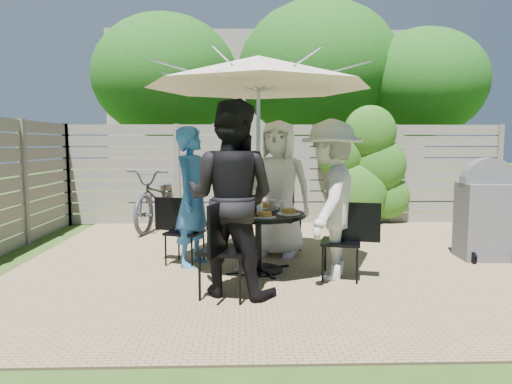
{
  "coord_description": "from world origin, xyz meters",
  "views": [
    {
      "loc": [
        -0.8,
        -5.4,
        1.48
      ],
      "look_at": [
        -0.64,
        -0.02,
        0.92
      ],
      "focal_mm": 32.0,
      "sensor_mm": 36.0,
      "label": 1
    }
  ],
  "objects_px": {
    "plate_back": "(268,207)",
    "glass_right": "(283,206)",
    "umbrella": "(258,72)",
    "plate_extra": "(265,215)",
    "person_front": "(231,199)",
    "syrup_jug": "(255,205)",
    "chair_right": "(342,257)",
    "plate_left": "(229,209)",
    "chair_left": "(184,245)",
    "bbq_grill": "(486,214)",
    "plate_front": "(248,215)",
    "person_left": "(193,197)",
    "glass_left": "(234,207)",
    "bicycle": "(160,198)",
    "coffee_cup": "(272,205)",
    "chair_back": "(281,232)",
    "person_back": "(278,189)",
    "person_right": "(331,200)",
    "patio_table": "(258,231)",
    "chair_front": "(226,269)",
    "plate_right": "(289,212)",
    "glass_front": "(260,210)"
  },
  "relations": [
    {
      "from": "umbrella",
      "to": "plate_front",
      "type": "relative_size",
      "value": 12.58
    },
    {
      "from": "person_left",
      "to": "chair_right",
      "type": "relative_size",
      "value": 1.97
    },
    {
      "from": "chair_left",
      "to": "glass_front",
      "type": "bearing_deg",
      "value": -15.26
    },
    {
      "from": "plate_extra",
      "to": "plate_right",
      "type": "bearing_deg",
      "value": 38.36
    },
    {
      "from": "chair_back",
      "to": "chair_front",
      "type": "relative_size",
      "value": 1.04
    },
    {
      "from": "person_right",
      "to": "plate_back",
      "type": "height_order",
      "value": "person_right"
    },
    {
      "from": "chair_back",
      "to": "person_back",
      "type": "height_order",
      "value": "person_back"
    },
    {
      "from": "plate_back",
      "to": "plate_left",
      "type": "relative_size",
      "value": 1.0
    },
    {
      "from": "chair_back",
      "to": "chair_right",
      "type": "height_order",
      "value": "chair_back"
    },
    {
      "from": "plate_back",
      "to": "glass_right",
      "type": "xyz_separation_m",
      "value": [
        0.15,
        -0.33,
        0.05
      ]
    },
    {
      "from": "umbrella",
      "to": "plate_left",
      "type": "bearing_deg",
      "value": 159.33
    },
    {
      "from": "person_front",
      "to": "syrup_jug",
      "type": "xyz_separation_m",
      "value": [
        0.25,
        0.84,
        -0.17
      ]
    },
    {
      "from": "glass_left",
      "to": "coffee_cup",
      "type": "distance_m",
      "value": 0.48
    },
    {
      "from": "person_left",
      "to": "plate_extra",
      "type": "relative_size",
      "value": 7.07
    },
    {
      "from": "plate_front",
      "to": "syrup_jug",
      "type": "relative_size",
      "value": 1.62
    },
    {
      "from": "person_front",
      "to": "plate_extra",
      "type": "distance_m",
      "value": 0.61
    },
    {
      "from": "bbq_grill",
      "to": "plate_front",
      "type": "bearing_deg",
      "value": -161.12
    },
    {
      "from": "person_left",
      "to": "plate_extra",
      "type": "height_order",
      "value": "person_left"
    },
    {
      "from": "chair_front",
      "to": "chair_right",
      "type": "bearing_deg",
      "value": -48.19
    },
    {
      "from": "person_front",
      "to": "plate_front",
      "type": "relative_size",
      "value": 7.33
    },
    {
      "from": "umbrella",
      "to": "glass_left",
      "type": "height_order",
      "value": "umbrella"
    },
    {
      "from": "person_back",
      "to": "plate_front",
      "type": "distance_m",
      "value": 1.2
    },
    {
      "from": "bbq_grill",
      "to": "chair_back",
      "type": "bearing_deg",
      "value": 174.6
    },
    {
      "from": "chair_left",
      "to": "glass_left",
      "type": "bearing_deg",
      "value": -10.07
    },
    {
      "from": "chair_right",
      "to": "syrup_jug",
      "type": "relative_size",
      "value": 5.38
    },
    {
      "from": "chair_right",
      "to": "bbq_grill",
      "type": "distance_m",
      "value": 2.21
    },
    {
      "from": "chair_front",
      "to": "chair_right",
      "type": "relative_size",
      "value": 1.11
    },
    {
      "from": "patio_table",
      "to": "bicycle",
      "type": "distance_m",
      "value": 3.26
    },
    {
      "from": "plate_right",
      "to": "glass_left",
      "type": "bearing_deg",
      "value": 168.94
    },
    {
      "from": "chair_left",
      "to": "coffee_cup",
      "type": "xyz_separation_m",
      "value": [
        1.07,
        -0.17,
        0.51
      ]
    },
    {
      "from": "umbrella",
      "to": "plate_right",
      "type": "bearing_deg",
      "value": -20.67
    },
    {
      "from": "person_left",
      "to": "person_front",
      "type": "height_order",
      "value": "person_front"
    },
    {
      "from": "patio_table",
      "to": "person_right",
      "type": "distance_m",
      "value": 0.92
    },
    {
      "from": "plate_back",
      "to": "glass_right",
      "type": "relative_size",
      "value": 1.86
    },
    {
      "from": "bicycle",
      "to": "plate_extra",
      "type": "bearing_deg",
      "value": -50.36
    },
    {
      "from": "patio_table",
      "to": "glass_left",
      "type": "distance_m",
      "value": 0.4
    },
    {
      "from": "plate_back",
      "to": "plate_left",
      "type": "xyz_separation_m",
      "value": [
        -0.46,
        -0.21,
        0.0
      ]
    },
    {
      "from": "chair_back",
      "to": "chair_right",
      "type": "relative_size",
      "value": 1.15
    },
    {
      "from": "person_front",
      "to": "coffee_cup",
      "type": "relative_size",
      "value": 15.89
    },
    {
      "from": "person_right",
      "to": "syrup_jug",
      "type": "bearing_deg",
      "value": -93.22
    },
    {
      "from": "umbrella",
      "to": "plate_extra",
      "type": "height_order",
      "value": "umbrella"
    },
    {
      "from": "plate_left",
      "to": "chair_left",
      "type": "bearing_deg",
      "value": 159.37
    },
    {
      "from": "person_front",
      "to": "plate_left",
      "type": "relative_size",
      "value": 7.33
    },
    {
      "from": "person_front",
      "to": "plate_left",
      "type": "distance_m",
      "value": 0.93
    },
    {
      "from": "glass_left",
      "to": "glass_right",
      "type": "relative_size",
      "value": 1.0
    },
    {
      "from": "person_back",
      "to": "syrup_jug",
      "type": "bearing_deg",
      "value": -94.4
    },
    {
      "from": "bbq_grill",
      "to": "glass_right",
      "type": "bearing_deg",
      "value": -165.95
    },
    {
      "from": "plate_extra",
      "to": "glass_front",
      "type": "xyz_separation_m",
      "value": [
        -0.06,
        0.06,
        0.05
      ]
    },
    {
      "from": "person_back",
      "to": "bbq_grill",
      "type": "xyz_separation_m",
      "value": [
        2.63,
        -0.3,
        -0.3
      ]
    },
    {
      "from": "plate_extra",
      "to": "bicycle",
      "type": "distance_m",
      "value": 3.59
    }
  ]
}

